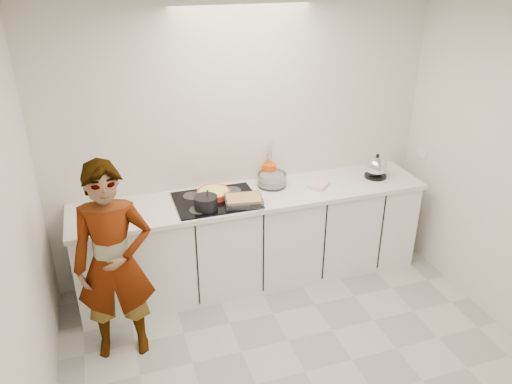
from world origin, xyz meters
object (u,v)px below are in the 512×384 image
object	(u,v)px
kettle	(376,167)
utensil_crock	(269,172)
tart_dish	(214,193)
cook	(114,264)
saucepan	(206,203)
hob	(216,200)
mixing_bowl	(272,180)
baking_dish	(243,200)

from	to	relation	value
kettle	utensil_crock	distance (m)	1.04
tart_dish	cook	xyz separation A→B (m)	(-0.92, -0.65, -0.14)
saucepan	utensil_crock	xyz separation A→B (m)	(0.71, 0.41, 0.01)
utensil_crock	hob	bearing A→B (deg)	-155.27
mixing_bowl	saucepan	bearing A→B (deg)	-158.09
hob	kettle	xyz separation A→B (m)	(1.60, 0.02, 0.10)
tart_dish	mixing_bowl	xyz separation A→B (m)	(0.57, 0.06, 0.02)
saucepan	mixing_bowl	distance (m)	0.75
mixing_bowl	utensil_crock	size ratio (longest dim) A/B	1.97
hob	baking_dish	bearing A→B (deg)	-35.67
kettle	baking_dish	bearing A→B (deg)	-173.19
mixing_bowl	cook	xyz separation A→B (m)	(-1.50, -0.71, -0.16)
mixing_bowl	kettle	size ratio (longest dim) A/B	1.36
utensil_crock	kettle	bearing A→B (deg)	-14.22
tart_dish	utensil_crock	xyz separation A→B (m)	(0.59, 0.19, 0.04)
hob	baking_dish	world-z (taller)	baking_dish
kettle	cook	xyz separation A→B (m)	(-2.52, -0.58, -0.20)
baking_dish	cook	bearing A→B (deg)	-159.84
hob	utensil_crock	world-z (taller)	utensil_crock
tart_dish	mixing_bowl	size ratio (longest dim) A/B	0.98
tart_dish	baking_dish	xyz separation A→B (m)	(0.21, -0.23, 0.01)
baking_dish	mixing_bowl	xyz separation A→B (m)	(0.37, 0.29, 0.01)
mixing_bowl	kettle	distance (m)	1.03
hob	utensil_crock	xyz separation A→B (m)	(0.59, 0.27, 0.08)
kettle	hob	bearing A→B (deg)	-179.34
baking_dish	kettle	bearing A→B (deg)	6.81
baking_dish	utensil_crock	distance (m)	0.57
mixing_bowl	cook	bearing A→B (deg)	-154.71
mixing_bowl	cook	size ratio (longest dim) A/B	0.20
hob	kettle	world-z (taller)	kettle
kettle	tart_dish	bearing A→B (deg)	177.63
hob	saucepan	bearing A→B (deg)	-131.98
tart_dish	cook	bearing A→B (deg)	-144.96
saucepan	cook	bearing A→B (deg)	-151.92
utensil_crock	mixing_bowl	bearing A→B (deg)	-98.58
cook	baking_dish	bearing A→B (deg)	26.88
utensil_crock	cook	world-z (taller)	cook
tart_dish	cook	size ratio (longest dim) A/B	0.20
hob	kettle	size ratio (longest dim) A/B	2.98
mixing_bowl	cook	world-z (taller)	cook
tart_dish	saucepan	xyz separation A→B (m)	(-0.12, -0.22, 0.03)
hob	tart_dish	world-z (taller)	tart_dish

